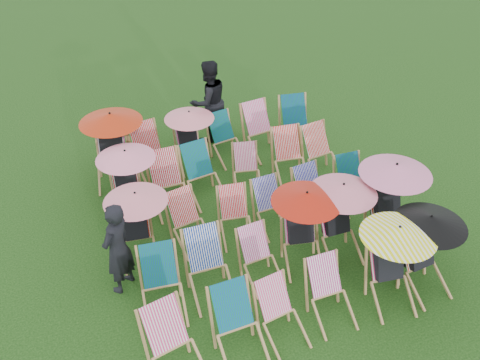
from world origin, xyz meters
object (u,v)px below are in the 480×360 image
object	(u,v)px
deckchair_5	(426,252)
deckchair_29	(297,124)
person_rear	(209,101)
deckchair_0	(175,349)
person_left	(118,248)

from	to	relation	value
deckchair_5	deckchair_29	bearing A→B (deg)	83.85
deckchair_29	person_rear	world-z (taller)	person_rear
deckchair_0	deckchair_29	distance (m)	6.12
deckchair_0	person_rear	xyz separation A→B (m)	(2.34, 5.57, 0.43)
deckchair_5	deckchair_29	xyz separation A→B (m)	(0.04, 4.45, -0.17)
deckchair_5	person_rear	size ratio (longest dim) A/B	0.71
deckchair_29	deckchair_5	bearing A→B (deg)	-81.90
deckchair_5	deckchair_29	size ratio (longest dim) A/B	1.26
deckchair_29	person_rear	bearing A→B (deg)	158.87
deckchair_5	person_left	size ratio (longest dim) A/B	0.81
deckchair_5	person_left	distance (m)	4.64
deckchair_5	deckchair_29	world-z (taller)	deckchair_5
deckchair_0	person_left	distance (m)	1.86
deckchair_29	person_left	world-z (taller)	person_left
deckchair_29	person_left	size ratio (longest dim) A/B	0.65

